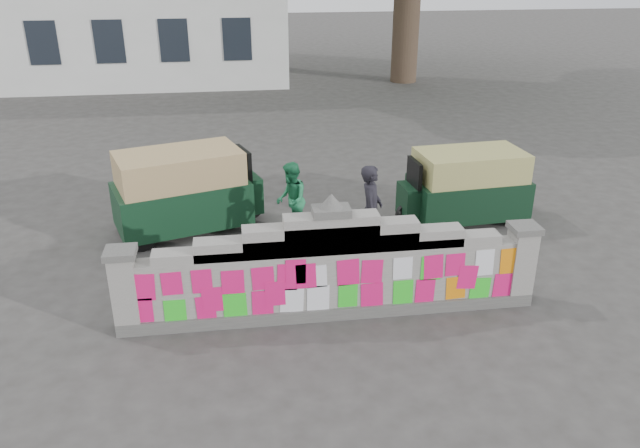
# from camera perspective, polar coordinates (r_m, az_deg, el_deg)

# --- Properties ---
(ground) EXTENTS (100.00, 100.00, 0.00)m
(ground) POSITION_cam_1_polar(r_m,az_deg,el_deg) (9.80, 0.96, -8.24)
(ground) COLOR #383533
(ground) RESTS_ON ground
(parapet_wall) EXTENTS (6.48, 0.44, 2.01)m
(parapet_wall) POSITION_cam_1_polar(r_m,az_deg,el_deg) (9.42, 1.00, -4.39)
(parapet_wall) COLOR #4C4C49
(parapet_wall) RESTS_ON ground
(cyclist_bike) EXTENTS (1.93, 1.15, 0.96)m
(cyclist_bike) POSITION_cam_1_polar(r_m,az_deg,el_deg) (11.07, 4.58, -1.51)
(cyclist_bike) COLOR black
(cyclist_bike) RESTS_ON ground
(cyclist_rider) EXTENTS (0.55, 0.68, 1.62)m
(cyclist_rider) POSITION_cam_1_polar(r_m,az_deg,el_deg) (10.93, 4.63, 0.06)
(cyclist_rider) COLOR black
(cyclist_rider) RESTS_ON ground
(pedestrian) EXTENTS (0.62, 0.77, 1.50)m
(pedestrian) POSITION_cam_1_polar(r_m,az_deg,el_deg) (12.10, -2.66, 2.20)
(pedestrian) COLOR #217C4B
(pedestrian) RESTS_ON ground
(rickshaw_left) EXTENTS (3.05, 2.08, 1.64)m
(rickshaw_left) POSITION_cam_1_polar(r_m,az_deg,el_deg) (12.59, -12.24, 3.06)
(rickshaw_left) COLOR #11331D
(rickshaw_left) RESTS_ON ground
(rickshaw_right) EXTENTS (2.73, 1.43, 1.49)m
(rickshaw_right) POSITION_cam_1_polar(r_m,az_deg,el_deg) (13.13, 13.14, 3.46)
(rickshaw_right) COLOR black
(rickshaw_right) RESTS_ON ground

